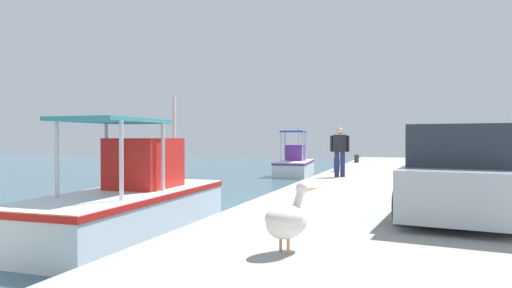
{
  "coord_description": "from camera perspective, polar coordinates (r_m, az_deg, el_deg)",
  "views": [
    {
      "loc": [
        -13.66,
        -3.28,
        2.15
      ],
      "look_at": [
        2.73,
        2.55,
        1.91
      ],
      "focal_mm": 30.68,
      "sensor_mm": 36.0,
      "label": 1
    }
  ],
  "objects": [
    {
      "name": "parked_car",
      "position": [
        8.44,
        25.15,
        -3.61
      ],
      "size": [
        4.26,
        2.21,
        1.57
      ],
      "color": "black",
      "rests_on": "quay_pier"
    },
    {
      "name": "mooring_bollard_second",
      "position": [
        24.72,
        12.98,
        -1.86
      ],
      "size": [
        0.25,
        0.25,
        0.43
      ],
      "primitive_type": "cylinder",
      "color": "#333338",
      "rests_on": "quay_pier"
    },
    {
      "name": "mooring_bollard_nearest",
      "position": [
        17.98,
        10.49,
        -2.68
      ],
      "size": [
        0.24,
        0.24,
        0.53
      ],
      "primitive_type": "cylinder",
      "color": "#333338",
      "rests_on": "quay_pier"
    },
    {
      "name": "quay_pier",
      "position": [
        13.88,
        26.71,
        -6.54
      ],
      "size": [
        36.0,
        10.0,
        0.8
      ],
      "primitive_type": "cube",
      "color": "#9E9E99",
      "rests_on": "ground"
    },
    {
      "name": "pelican",
      "position": [
        5.25,
        4.07,
        -9.67
      ],
      "size": [
        0.94,
        0.61,
        0.82
      ],
      "color": "tan",
      "rests_on": "quay_pier"
    },
    {
      "name": "fishing_boat_second",
      "position": [
        10.27,
        -16.1,
        -7.21
      ],
      "size": [
        5.9,
        2.37,
        3.3
      ],
      "color": "white",
      "rests_on": "ground"
    },
    {
      "name": "fishing_boat_third",
      "position": [
        25.59,
        5.07,
        -2.64
      ],
      "size": [
        4.91,
        2.26,
        2.88
      ],
      "color": "white",
      "rests_on": "ground"
    },
    {
      "name": "fisherman_standing",
      "position": [
        15.45,
        10.86,
        -0.69
      ],
      "size": [
        0.3,
        0.65,
        1.71
      ],
      "color": "#1E234C",
      "rests_on": "quay_pier"
    }
  ]
}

